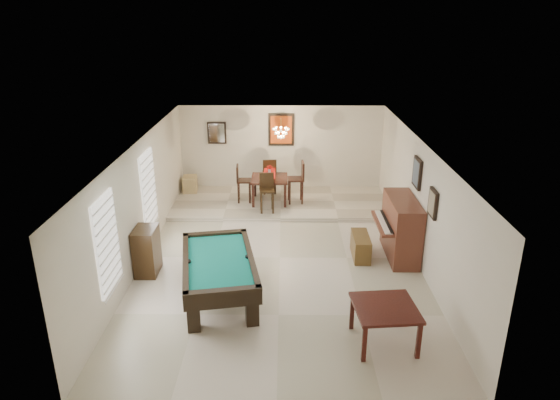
{
  "coord_description": "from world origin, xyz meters",
  "views": [
    {
      "loc": [
        0.1,
        -9.96,
        5.16
      ],
      "look_at": [
        0.0,
        0.6,
        1.15
      ],
      "focal_mm": 32.0,
      "sensor_mm": 36.0,
      "label": 1
    }
  ],
  "objects_px": {
    "apothecary_chest": "(147,251)",
    "dining_chair_north": "(269,176)",
    "flower_vase": "(269,169)",
    "dining_chair_west": "(244,183)",
    "dining_chair_south": "(267,193)",
    "square_table": "(384,325)",
    "piano_bench": "(361,246)",
    "dining_table": "(270,188)",
    "chandelier": "(281,129)",
    "upright_piano": "(394,228)",
    "dining_chair_east": "(296,182)",
    "pool_table": "(219,279)",
    "corner_bench": "(190,184)"
  },
  "relations": [
    {
      "from": "dining_chair_south",
      "to": "dining_chair_north",
      "type": "distance_m",
      "value": 1.49
    },
    {
      "from": "dining_table",
      "to": "dining_chair_east",
      "type": "relative_size",
      "value": 0.85
    },
    {
      "from": "dining_chair_west",
      "to": "chandelier",
      "type": "relative_size",
      "value": 1.76
    },
    {
      "from": "pool_table",
      "to": "piano_bench",
      "type": "relative_size",
      "value": 2.65
    },
    {
      "from": "piano_bench",
      "to": "dining_chair_west",
      "type": "bearing_deg",
      "value": 131.99
    },
    {
      "from": "pool_table",
      "to": "square_table",
      "type": "height_order",
      "value": "pool_table"
    },
    {
      "from": "square_table",
      "to": "flower_vase",
      "type": "distance_m",
      "value": 6.6
    },
    {
      "from": "flower_vase",
      "to": "dining_chair_east",
      "type": "distance_m",
      "value": 0.81
    },
    {
      "from": "apothecary_chest",
      "to": "dining_chair_south",
      "type": "relative_size",
      "value": 0.97
    },
    {
      "from": "dining_chair_east",
      "to": "dining_chair_north",
      "type": "bearing_deg",
      "value": -140.5
    },
    {
      "from": "dining_table",
      "to": "apothecary_chest",
      "type": "bearing_deg",
      "value": -122.03
    },
    {
      "from": "dining_chair_south",
      "to": "corner_bench",
      "type": "bearing_deg",
      "value": 141.35
    },
    {
      "from": "dining_chair_west",
      "to": "dining_table",
      "type": "bearing_deg",
      "value": -93.89
    },
    {
      "from": "square_table",
      "to": "dining_chair_south",
      "type": "relative_size",
      "value": 0.97
    },
    {
      "from": "flower_vase",
      "to": "upright_piano",
      "type": "bearing_deg",
      "value": -47.05
    },
    {
      "from": "square_table",
      "to": "piano_bench",
      "type": "bearing_deg",
      "value": 88.85
    },
    {
      "from": "corner_bench",
      "to": "upright_piano",
      "type": "bearing_deg",
      "value": -36.6
    },
    {
      "from": "upright_piano",
      "to": "dining_chair_west",
      "type": "relative_size",
      "value": 1.52
    },
    {
      "from": "flower_vase",
      "to": "dining_chair_north",
      "type": "xyz_separation_m",
      "value": [
        -0.02,
        0.74,
        -0.42
      ]
    },
    {
      "from": "apothecary_chest",
      "to": "dining_chair_west",
      "type": "relative_size",
      "value": 0.95
    },
    {
      "from": "apothecary_chest",
      "to": "dining_chair_north",
      "type": "bearing_deg",
      "value": 62.51
    },
    {
      "from": "chandelier",
      "to": "dining_chair_north",
      "type": "bearing_deg",
      "value": 114.64
    },
    {
      "from": "pool_table",
      "to": "square_table",
      "type": "relative_size",
      "value": 2.42
    },
    {
      "from": "square_table",
      "to": "dining_table",
      "type": "bearing_deg",
      "value": 108.27
    },
    {
      "from": "dining_table",
      "to": "dining_chair_east",
      "type": "xyz_separation_m",
      "value": [
        0.73,
        -0.04,
        0.17
      ]
    },
    {
      "from": "square_table",
      "to": "corner_bench",
      "type": "height_order",
      "value": "square_table"
    },
    {
      "from": "dining_table",
      "to": "chandelier",
      "type": "relative_size",
      "value": 1.67
    },
    {
      "from": "apothecary_chest",
      "to": "dining_chair_west",
      "type": "height_order",
      "value": "dining_chair_west"
    },
    {
      "from": "pool_table",
      "to": "dining_chair_north",
      "type": "relative_size",
      "value": 2.29
    },
    {
      "from": "apothecary_chest",
      "to": "dining_chair_south",
      "type": "bearing_deg",
      "value": 52.82
    },
    {
      "from": "square_table",
      "to": "upright_piano",
      "type": "xyz_separation_m",
      "value": [
        0.79,
        3.18,
        0.32
      ]
    },
    {
      "from": "dining_table",
      "to": "dining_chair_south",
      "type": "distance_m",
      "value": 0.75
    },
    {
      "from": "dining_chair_south",
      "to": "chandelier",
      "type": "distance_m",
      "value": 1.77
    },
    {
      "from": "dining_chair_north",
      "to": "chandelier",
      "type": "relative_size",
      "value": 1.76
    },
    {
      "from": "piano_bench",
      "to": "corner_bench",
      "type": "xyz_separation_m",
      "value": [
        -4.52,
        3.97,
        0.09
      ]
    },
    {
      "from": "dining_table",
      "to": "dining_chair_west",
      "type": "bearing_deg",
      "value": 178.73
    },
    {
      "from": "dining_table",
      "to": "dining_chair_north",
      "type": "height_order",
      "value": "dining_chair_north"
    },
    {
      "from": "apothecary_chest",
      "to": "dining_chair_north",
      "type": "xyz_separation_m",
      "value": [
        2.42,
        4.64,
        0.15
      ]
    },
    {
      "from": "apothecary_chest",
      "to": "dining_chair_north",
      "type": "distance_m",
      "value": 5.24
    },
    {
      "from": "upright_piano",
      "to": "dining_table",
      "type": "relative_size",
      "value": 1.6
    },
    {
      "from": "flower_vase",
      "to": "corner_bench",
      "type": "xyz_separation_m",
      "value": [
        -2.39,
        0.84,
        -0.72
      ]
    },
    {
      "from": "flower_vase",
      "to": "dining_chair_west",
      "type": "bearing_deg",
      "value": 178.73
    },
    {
      "from": "dining_table",
      "to": "piano_bench",
      "type": "bearing_deg",
      "value": -55.89
    },
    {
      "from": "piano_bench",
      "to": "dining_table",
      "type": "height_order",
      "value": "dining_table"
    },
    {
      "from": "corner_bench",
      "to": "flower_vase",
      "type": "bearing_deg",
      "value": -19.23
    },
    {
      "from": "dining_chair_north",
      "to": "pool_table",
      "type": "bearing_deg",
      "value": 76.67
    },
    {
      "from": "pool_table",
      "to": "corner_bench",
      "type": "distance_m",
      "value": 5.92
    },
    {
      "from": "apothecary_chest",
      "to": "dining_chair_east",
      "type": "height_order",
      "value": "dining_chair_east"
    },
    {
      "from": "upright_piano",
      "to": "piano_bench",
      "type": "bearing_deg",
      "value": -174.25
    },
    {
      "from": "upright_piano",
      "to": "dining_chair_south",
      "type": "xyz_separation_m",
      "value": [
        -2.89,
        2.31,
        -0.03
      ]
    }
  ]
}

